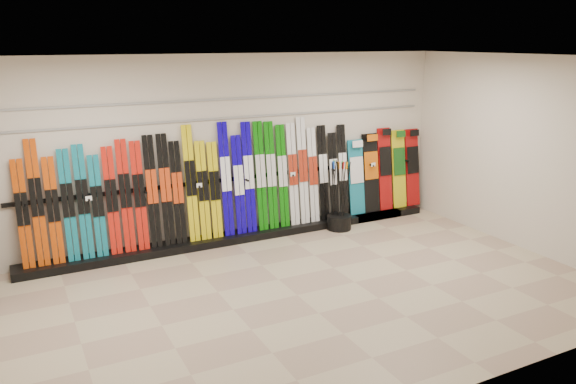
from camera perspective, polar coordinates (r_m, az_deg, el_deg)
name	(u,v)px	position (r m, az deg, el deg)	size (l,w,h in m)	color
floor	(297,295)	(7.40, 0.94, -10.43)	(8.00, 8.00, 0.00)	gray
back_wall	(225,149)	(9.12, -6.41, 4.36)	(8.00, 8.00, 0.00)	beige
right_wall	(527,154)	(9.41, 23.10, 3.56)	(5.00, 5.00, 0.00)	beige
ceiling	(298,58)	(6.67, 1.06, 13.47)	(8.00, 8.00, 0.00)	silver
ski_rack_base	(245,235)	(9.38, -4.39, -4.42)	(8.00, 0.40, 0.12)	black
skis	(204,187)	(8.95, -8.48, 0.51)	(5.37, 0.26, 1.83)	#C04008
snowboards	(385,171)	(10.59, 9.81, 2.11)	(1.58, 0.23, 1.52)	#14728C
pole_bin	(339,222)	(9.84, 5.21, -3.07)	(0.43, 0.43, 0.25)	black
ski_poles	(338,195)	(9.73, 5.11, -0.30)	(0.32, 0.24, 1.18)	black
slatwall_rail_0	(225,118)	(9.02, -6.46, 7.46)	(7.60, 0.02, 0.03)	gray
slatwall_rail_1	(224,99)	(8.98, -6.52, 9.35)	(7.60, 0.02, 0.03)	gray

